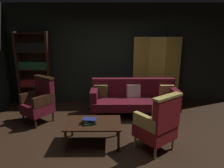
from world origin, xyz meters
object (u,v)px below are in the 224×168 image
object	(u,v)px
coffee_table	(93,125)
book_black_cloth	(89,121)
velvet_couch	(134,97)
book_navy_cloth	(89,119)
folding_screen	(156,71)
armchair_gilt_accent	(158,124)
armchair_wing_left	(39,101)
bookshelf	(35,67)
book_green_cloth	(90,122)

from	to	relation	value
coffee_table	book_black_cloth	distance (m)	0.12
velvet_couch	book_black_cloth	size ratio (longest dim) A/B	10.76
velvet_couch	book_navy_cloth	xyz separation A→B (m)	(-0.96, -1.43, 0.05)
folding_screen	armchair_gilt_accent	distance (m)	2.42
folding_screen	armchair_gilt_accent	size ratio (longest dim) A/B	1.83
book_navy_cloth	folding_screen	bearing A→B (deg)	52.29
armchair_wing_left	book_black_cloth	xyz separation A→B (m)	(1.25, -1.01, -0.02)
velvet_couch	armchair_gilt_accent	xyz separation A→B (m)	(0.23, -1.61, 0.04)
book_black_cloth	book_navy_cloth	world-z (taller)	book_navy_cloth
bookshelf	book_green_cloth	xyz separation A→B (m)	(1.74, -2.17, -0.65)
folding_screen	book_green_cloth	distance (m)	2.77
coffee_table	armchair_wing_left	distance (m)	1.63
armchair_gilt_accent	armchair_wing_left	size ratio (longest dim) A/B	1.00
folding_screen	coffee_table	distance (m)	2.71
velvet_couch	book_navy_cloth	world-z (taller)	velvet_couch
bookshelf	coffee_table	bearing A→B (deg)	-49.68
velvet_couch	book_green_cloth	size ratio (longest dim) A/B	9.97
armchair_gilt_accent	book_black_cloth	bearing A→B (deg)	171.44
bookshelf	velvet_couch	world-z (taller)	bookshelf
velvet_couch	book_black_cloth	xyz separation A→B (m)	(-0.96, -1.43, 0.02)
folding_screen	armchair_gilt_accent	xyz separation A→B (m)	(-0.47, -2.32, -0.50)
book_green_cloth	book_black_cloth	world-z (taller)	book_black_cloth
velvet_couch	armchair_wing_left	distance (m)	2.25
bookshelf	velvet_couch	distance (m)	2.87
coffee_table	bookshelf	bearing A→B (deg)	130.32
velvet_couch	book_black_cloth	distance (m)	1.72
book_navy_cloth	book_black_cloth	bearing A→B (deg)	0.00
bookshelf	book_green_cloth	size ratio (longest dim) A/B	9.64
bookshelf	velvet_couch	xyz separation A→B (m)	(2.70, -0.74, -0.63)
bookshelf	coffee_table	world-z (taller)	bookshelf
book_green_cloth	bookshelf	bearing A→B (deg)	128.76
book_black_cloth	armchair_gilt_accent	bearing A→B (deg)	-8.56
coffee_table	armchair_gilt_accent	world-z (taller)	armchair_gilt_accent
folding_screen	bookshelf	world-z (taller)	bookshelf
velvet_couch	book_black_cloth	world-z (taller)	velvet_couch
armchair_wing_left	book_navy_cloth	xyz separation A→B (m)	(1.25, -1.01, 0.01)
coffee_table	armchair_wing_left	world-z (taller)	armchair_wing_left
armchair_gilt_accent	book_green_cloth	size ratio (longest dim) A/B	4.89
folding_screen	book_navy_cloth	xyz separation A→B (m)	(-1.66, -2.14, -0.49)
folding_screen	book_black_cloth	xyz separation A→B (m)	(-1.66, -2.14, -0.51)
book_navy_cloth	velvet_couch	bearing A→B (deg)	56.23
bookshelf	armchair_gilt_accent	world-z (taller)	bookshelf
armchair_wing_left	book_green_cloth	bearing A→B (deg)	-38.97
folding_screen	book_black_cloth	size ratio (longest dim) A/B	9.65
coffee_table	armchair_gilt_accent	bearing A→B (deg)	-11.20
coffee_table	book_black_cloth	world-z (taller)	book_black_cloth
bookshelf	coffee_table	distance (m)	2.88
folding_screen	book_navy_cloth	bearing A→B (deg)	-127.71
bookshelf	armchair_gilt_accent	xyz separation A→B (m)	(2.93, -2.35, -0.60)
coffee_table	book_navy_cloth	distance (m)	0.15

